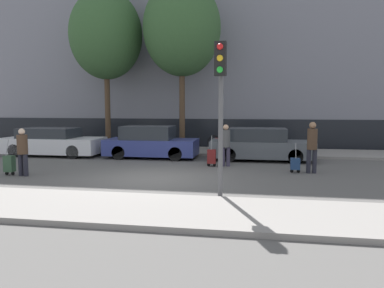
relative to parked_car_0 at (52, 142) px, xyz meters
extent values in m
plane|color=#565451|center=(6.18, -4.60, -0.62)|extent=(80.00, 80.00, 0.00)
cube|color=gray|center=(6.18, -8.35, -0.56)|extent=(28.00, 2.50, 0.12)
cube|color=gray|center=(6.18, 2.40, -0.56)|extent=(28.00, 3.00, 0.12)
cube|color=slate|center=(6.18, 5.83, 6.19)|extent=(28.00, 2.44, 13.62)
cube|color=black|center=(6.18, 4.58, 0.18)|extent=(27.44, 0.06, 1.60)
cube|color=silver|center=(0.04, 0.00, -0.13)|extent=(4.59, 1.88, 0.70)
cube|color=#23282D|center=(-0.14, 0.00, 0.45)|extent=(2.53, 1.66, 0.45)
cylinder|color=black|center=(1.47, -0.85, -0.32)|extent=(0.60, 0.18, 0.60)
cylinder|color=black|center=(1.47, 0.85, -0.32)|extent=(0.60, 0.18, 0.60)
cylinder|color=black|center=(-1.38, -0.85, -0.32)|extent=(0.60, 0.18, 0.60)
cylinder|color=black|center=(-1.38, 0.85, -0.32)|extent=(0.60, 0.18, 0.60)
cube|color=navy|center=(4.80, 0.05, -0.13)|extent=(4.06, 1.77, 0.70)
cube|color=#23282D|center=(4.64, 0.05, 0.51)|extent=(2.23, 1.56, 0.58)
cylinder|color=black|center=(6.06, -0.74, -0.32)|extent=(0.60, 0.18, 0.60)
cylinder|color=black|center=(6.06, 0.85, -0.32)|extent=(0.60, 0.18, 0.60)
cylinder|color=black|center=(3.54, -0.74, -0.32)|extent=(0.60, 0.18, 0.60)
cylinder|color=black|center=(3.54, 0.85, -0.32)|extent=(0.60, 0.18, 0.60)
cube|color=#4C5156|center=(9.65, 0.08, -0.13)|extent=(4.33, 1.71, 0.70)
cube|color=#23282D|center=(9.48, 0.08, 0.49)|extent=(2.38, 1.50, 0.54)
cylinder|color=black|center=(10.99, -0.68, -0.32)|extent=(0.60, 0.18, 0.60)
cylinder|color=black|center=(10.99, 0.85, -0.32)|extent=(0.60, 0.18, 0.60)
cylinder|color=black|center=(8.31, -0.68, -0.32)|extent=(0.60, 0.18, 0.60)
cylinder|color=black|center=(8.31, 0.85, -0.32)|extent=(0.60, 0.18, 0.60)
cylinder|color=#23232D|center=(1.70, -4.91, -0.25)|extent=(0.15, 0.15, 0.74)
cylinder|color=#23232D|center=(1.90, -4.93, -0.25)|extent=(0.15, 0.15, 0.74)
cylinder|color=#473323|center=(1.80, -4.92, 0.44)|extent=(0.34, 0.34, 0.64)
sphere|color=beige|center=(1.80, -4.92, 0.86)|extent=(0.21, 0.21, 0.21)
cube|color=#335138|center=(1.26, -4.87, -0.23)|extent=(0.32, 0.24, 0.54)
cylinder|color=black|center=(1.15, -4.87, -0.56)|extent=(0.12, 0.03, 0.12)
cylinder|color=black|center=(1.37, -4.87, -0.56)|extent=(0.12, 0.03, 0.12)
cylinder|color=gray|center=(1.26, -4.94, 0.32)|extent=(0.02, 0.19, 0.53)
cylinder|color=#383347|center=(8.17, -1.78, -0.24)|extent=(0.15, 0.15, 0.75)
cylinder|color=#383347|center=(8.37, -1.72, -0.24)|extent=(0.15, 0.15, 0.75)
cylinder|color=#4C4C4C|center=(8.27, -1.75, 0.46)|extent=(0.34, 0.34, 0.65)
sphere|color=tan|center=(8.27, -1.75, 0.89)|extent=(0.21, 0.21, 0.21)
cube|color=maroon|center=(7.74, -1.91, -0.23)|extent=(0.32, 0.24, 0.54)
cylinder|color=black|center=(7.63, -1.91, -0.56)|extent=(0.12, 0.03, 0.12)
cylinder|color=black|center=(7.86, -1.91, -0.56)|extent=(0.12, 0.03, 0.12)
cylinder|color=gray|center=(7.74, -1.98, 0.31)|extent=(0.02, 0.19, 0.53)
cylinder|color=#23232D|center=(11.23, -2.73, -0.21)|extent=(0.15, 0.15, 0.83)
cylinder|color=#23232D|center=(11.43, -2.72, -0.21)|extent=(0.15, 0.15, 0.83)
cylinder|color=#473323|center=(11.33, -2.73, 0.57)|extent=(0.34, 0.34, 0.72)
sphere|color=#936B4C|center=(11.33, -2.73, 1.04)|extent=(0.23, 0.23, 0.23)
cube|color=navy|center=(10.78, -2.77, -0.30)|extent=(0.32, 0.24, 0.40)
cylinder|color=black|center=(10.67, -2.77, -0.56)|extent=(0.12, 0.03, 0.12)
cylinder|color=black|center=(10.89, -2.77, -0.56)|extent=(0.12, 0.03, 0.12)
cylinder|color=gray|center=(10.78, -2.84, 0.17)|extent=(0.02, 0.19, 0.53)
cylinder|color=#515154|center=(8.56, -6.85, 1.30)|extent=(0.12, 0.12, 3.84)
cube|color=black|center=(8.56, -7.03, 2.82)|extent=(0.28, 0.24, 0.80)
sphere|color=red|center=(8.56, -7.18, 3.09)|extent=(0.15, 0.15, 0.15)
sphere|color=gold|center=(8.56, -7.18, 2.82)|extent=(0.15, 0.15, 0.15)
sphere|color=green|center=(8.56, -7.18, 2.55)|extent=(0.15, 0.15, 0.15)
torus|color=black|center=(8.37, 2.80, -0.14)|extent=(0.72, 0.06, 0.72)
torus|color=black|center=(7.32, 2.80, -0.14)|extent=(0.72, 0.06, 0.72)
cylinder|color=maroon|center=(7.84, 2.80, 0.06)|extent=(1.00, 0.05, 0.05)
cylinder|color=maroon|center=(7.65, 2.80, 0.26)|extent=(0.04, 0.04, 0.40)
cylinder|color=#4C3826|center=(5.74, 2.32, 1.62)|extent=(0.28, 0.28, 4.23)
ellipsoid|color=#33562D|center=(5.74, 2.32, 5.48)|extent=(3.81, 3.81, 4.66)
cylinder|color=#4C3826|center=(1.69, 2.60, 1.57)|extent=(0.28, 0.28, 4.14)
ellipsoid|color=#33562D|center=(1.69, 2.60, 5.35)|extent=(3.73, 3.73, 4.55)
camera|label=1|loc=(9.44, -16.06, 1.71)|focal=35.00mm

